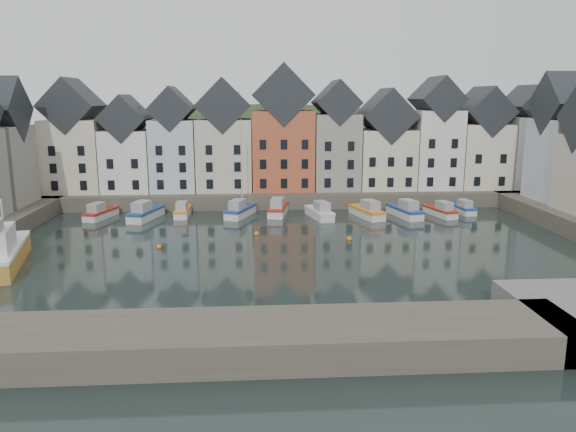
{
  "coord_description": "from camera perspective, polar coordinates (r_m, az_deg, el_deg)",
  "views": [
    {
      "loc": [
        -4.58,
        -53.14,
        15.12
      ],
      "look_at": [
        -0.59,
        6.0,
        2.56
      ],
      "focal_mm": 35.0,
      "sensor_mm": 36.0,
      "label": 1
    }
  ],
  "objects": [
    {
      "name": "boat_c",
      "position": [
        74.07,
        -10.67,
        0.49
      ],
      "size": [
        1.8,
        5.68,
        2.18
      ],
      "rotation": [
        0.0,
        0.0,
        -0.01
      ],
      "color": "silver",
      "rests_on": "ground"
    },
    {
      "name": "boat_f",
      "position": [
        71.66,
        3.26,
        0.37
      ],
      "size": [
        3.32,
        6.71,
        2.47
      ],
      "rotation": [
        0.0,
        0.0,
        0.22
      ],
      "color": "silver",
      "rests_on": "ground"
    },
    {
      "name": "boat_d",
      "position": [
        72.78,
        -4.91,
        0.59
      ],
      "size": [
        4.33,
        6.88,
        12.59
      ],
      "rotation": [
        0.0,
        0.0,
        -0.38
      ],
      "color": "silver",
      "rests_on": "ground"
    },
    {
      "name": "boat_j",
      "position": [
        78.39,
        17.28,
        0.75
      ],
      "size": [
        2.36,
        5.51,
        2.05
      ],
      "rotation": [
        0.0,
        0.0,
        0.13
      ],
      "color": "silver",
      "rests_on": "ground"
    },
    {
      "name": "boat_a",
      "position": [
        75.3,
        -18.55,
        0.28
      ],
      "size": [
        3.5,
        6.26,
        2.29
      ],
      "rotation": [
        0.0,
        0.0,
        -0.29
      ],
      "color": "silver",
      "rests_on": "ground"
    },
    {
      "name": "hillside",
      "position": [
        114.13,
        -1.39,
        -4.89
      ],
      "size": [
        153.6,
        70.4,
        64.0
      ],
      "color": "#21341A",
      "rests_on": "ground"
    },
    {
      "name": "boat_g",
      "position": [
        72.7,
        8.07,
        0.46
      ],
      "size": [
        3.84,
        7.0,
        2.57
      ],
      "rotation": [
        0.0,
        0.0,
        0.28
      ],
      "color": "silver",
      "rests_on": "ground"
    },
    {
      "name": "far_terrace",
      "position": [
        81.75,
        1.63,
        7.58
      ],
      "size": [
        72.37,
        8.16,
        17.78
      ],
      "color": "beige",
      "rests_on": "far_quay"
    },
    {
      "name": "near_wall",
      "position": [
        34.62,
        -12.82,
        -12.42
      ],
      "size": [
        50.0,
        6.0,
        2.0
      ],
      "primitive_type": "cube",
      "color": "#4B4639",
      "rests_on": "ground"
    },
    {
      "name": "far_quay",
      "position": [
        84.45,
        -0.7,
        2.34
      ],
      "size": [
        90.0,
        16.0,
        2.0
      ],
      "primitive_type": "cube",
      "color": "#4B4639",
      "rests_on": "ground"
    },
    {
      "name": "boat_b",
      "position": [
        73.11,
        -14.32,
        0.29
      ],
      "size": [
        3.96,
        7.28,
        2.67
      ],
      "rotation": [
        0.0,
        0.0,
        -0.27
      ],
      "color": "silver",
      "rests_on": "ground"
    },
    {
      "name": "large_vessel",
      "position": [
        56.67,
        -27.18,
        -3.33
      ],
      "size": [
        5.84,
        12.39,
        6.23
      ],
      "rotation": [
        0.0,
        0.0,
        0.22
      ],
      "color": "#C28833",
      "rests_on": "ground"
    },
    {
      "name": "boat_e",
      "position": [
        73.68,
        -1.01,
        0.73
      ],
      "size": [
        3.26,
        6.91,
        2.55
      ],
      "rotation": [
        0.0,
        0.0,
        -0.19
      ],
      "color": "silver",
      "rests_on": "ground"
    },
    {
      "name": "boat_i",
      "position": [
        75.5,
        15.27,
        0.5
      ],
      "size": [
        3.14,
        6.04,
        2.22
      ],
      "rotation": [
        0.0,
        0.0,
        0.24
      ],
      "color": "silver",
      "rests_on": "ground"
    },
    {
      "name": "mooring_buoys",
      "position": [
        60.36,
        -3.19,
        -2.41
      ],
      "size": [
        20.5,
        5.5,
        0.5
      ],
      "color": "orange",
      "rests_on": "ground"
    },
    {
      "name": "boat_h",
      "position": [
        73.81,
        11.83,
        0.5
      ],
      "size": [
        3.53,
        7.0,
        2.57
      ],
      "rotation": [
        0.0,
        0.0,
        0.23
      ],
      "color": "silver",
      "rests_on": "ground"
    },
    {
      "name": "ground",
      "position": [
        55.44,
        1.03,
        -3.86
      ],
      "size": [
        260.0,
        260.0,
        0.0
      ],
      "primitive_type": "plane",
      "color": "black",
      "rests_on": "ground"
    }
  ]
}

